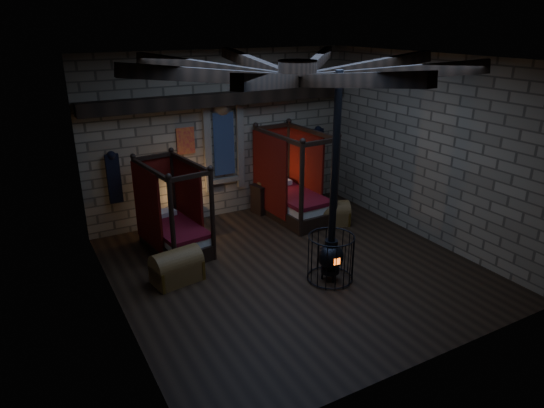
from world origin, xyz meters
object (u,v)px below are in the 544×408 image
bed_right (292,196)px  trunk_right (332,214)px  trunk_left (177,267)px  stove (331,253)px  bed_left (174,228)px

bed_right → trunk_right: size_ratio=2.33×
bed_right → trunk_left: (-3.73, -1.79, -0.26)m
bed_right → stove: (-1.05, -3.19, 0.03)m
trunk_right → stove: bearing=-106.5°
trunk_left → trunk_right: trunk_left is taller
trunk_right → stove: (-1.66, -2.27, 0.31)m
trunk_right → stove: 2.83m
trunk_left → trunk_right: size_ratio=1.05×
bed_left → trunk_right: bearing=-15.5°
stove → trunk_right: bearing=60.1°
bed_right → stove: size_ratio=0.56×
trunk_left → bed_right: bearing=16.3°
bed_left → stove: (2.25, -2.84, 0.09)m
bed_left → trunk_right: size_ratio=2.07×
trunk_right → bed_left: bearing=-168.6°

